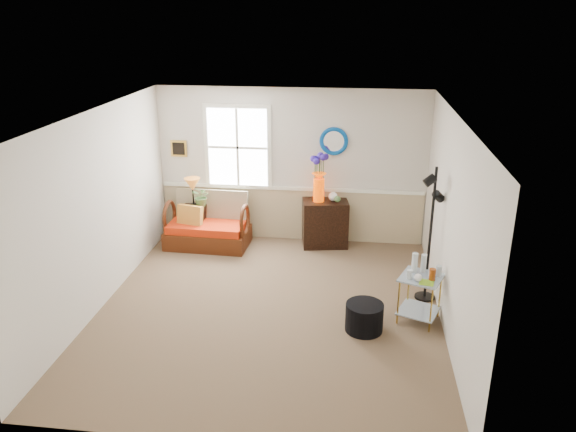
# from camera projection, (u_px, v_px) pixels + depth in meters

# --- Properties ---
(floor) EXTENTS (4.50, 5.00, 0.01)m
(floor) POSITION_uv_depth(u_px,v_px,m) (269.00, 309.00, 7.52)
(floor) COLOR #7C6048
(floor) RESTS_ON ground
(ceiling) EXTENTS (4.50, 5.00, 0.01)m
(ceiling) POSITION_uv_depth(u_px,v_px,m) (267.00, 115.00, 6.61)
(ceiling) COLOR white
(ceiling) RESTS_ON walls
(walls) EXTENTS (4.51, 5.01, 2.60)m
(walls) POSITION_uv_depth(u_px,v_px,m) (268.00, 218.00, 7.07)
(walls) COLOR beige
(walls) RESTS_ON floor
(wainscot) EXTENTS (4.46, 0.02, 0.90)m
(wainscot) POSITION_uv_depth(u_px,v_px,m) (291.00, 214.00, 9.67)
(wainscot) COLOR tan
(wainscot) RESTS_ON walls
(chair_rail) EXTENTS (4.46, 0.04, 0.06)m
(chair_rail) POSITION_uv_depth(u_px,v_px,m) (291.00, 188.00, 9.50)
(chair_rail) COLOR white
(chair_rail) RESTS_ON walls
(window) EXTENTS (1.14, 0.06, 1.44)m
(window) POSITION_uv_depth(u_px,v_px,m) (238.00, 147.00, 9.36)
(window) COLOR white
(window) RESTS_ON walls
(picture) EXTENTS (0.28, 0.03, 0.28)m
(picture) POSITION_uv_depth(u_px,v_px,m) (179.00, 148.00, 9.51)
(picture) COLOR #B28531
(picture) RESTS_ON walls
(mirror) EXTENTS (0.47, 0.07, 0.47)m
(mirror) POSITION_uv_depth(u_px,v_px,m) (334.00, 141.00, 9.13)
(mirror) COLOR #02539F
(mirror) RESTS_ON walls
(loveseat) EXTENTS (1.39, 0.82, 0.89)m
(loveseat) POSITION_uv_depth(u_px,v_px,m) (207.00, 221.00, 9.38)
(loveseat) COLOR #4F200B
(loveseat) RESTS_ON floor
(throw_pillow) EXTENTS (0.45, 0.21, 0.44)m
(throw_pillow) POSITION_uv_depth(u_px,v_px,m) (190.00, 218.00, 9.32)
(throw_pillow) COLOR #BA5009
(throw_pillow) RESTS_ON loveseat
(lamp_stand) EXTENTS (0.39, 0.39, 0.65)m
(lamp_stand) POSITION_uv_depth(u_px,v_px,m) (194.00, 224.00, 9.56)
(lamp_stand) COLOR black
(lamp_stand) RESTS_ON floor
(table_lamp) EXTENTS (0.28, 0.28, 0.49)m
(table_lamp) POSITION_uv_depth(u_px,v_px,m) (193.00, 192.00, 9.38)
(table_lamp) COLOR #B66420
(table_lamp) RESTS_ON lamp_stand
(potted_plant) EXTENTS (0.42, 0.43, 0.27)m
(potted_plant) POSITION_uv_depth(u_px,v_px,m) (202.00, 199.00, 9.40)
(potted_plant) COLOR #4D753D
(potted_plant) RESTS_ON lamp_stand
(cabinet) EXTENTS (0.81, 0.59, 0.79)m
(cabinet) POSITION_uv_depth(u_px,v_px,m) (325.00, 223.00, 9.42)
(cabinet) COLOR black
(cabinet) RESTS_ON floor
(flower_vase) EXTENTS (0.27, 0.27, 0.80)m
(flower_vase) POSITION_uv_depth(u_px,v_px,m) (319.00, 178.00, 9.12)
(flower_vase) COLOR #DC3D00
(flower_vase) RESTS_ON cabinet
(side_table) EXTENTS (0.64, 0.64, 0.62)m
(side_table) POSITION_uv_depth(u_px,v_px,m) (419.00, 299.00, 7.15)
(side_table) COLOR gold
(side_table) RESTS_ON floor
(tabletop_items) EXTENTS (0.51, 0.51, 0.26)m
(tabletop_items) POSITION_uv_depth(u_px,v_px,m) (424.00, 267.00, 6.99)
(tabletop_items) COLOR silver
(tabletop_items) RESTS_ON side_table
(floor_lamp) EXTENTS (0.34, 0.34, 1.89)m
(floor_lamp) POSITION_uv_depth(u_px,v_px,m) (430.00, 235.00, 7.48)
(floor_lamp) COLOR black
(floor_lamp) RESTS_ON floor
(ottoman) EXTENTS (0.63, 0.63, 0.36)m
(ottoman) POSITION_uv_depth(u_px,v_px,m) (364.00, 317.00, 6.97)
(ottoman) COLOR black
(ottoman) RESTS_ON floor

